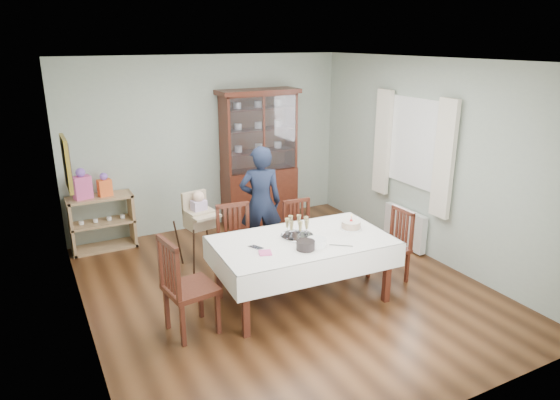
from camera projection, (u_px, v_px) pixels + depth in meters
floor at (284, 287)px, 6.15m from camera, size 5.00×5.00×0.00m
room_shell at (264, 144)px, 6.07m from camera, size 5.00×5.00×5.00m
dining_table at (302, 269)px, 5.75m from camera, size 2.06×1.25×0.76m
china_cabinet at (259, 156)px, 8.04m from camera, size 1.30×0.48×2.18m
sideboard at (102, 223)px, 7.18m from camera, size 0.90×0.38×0.80m
picture_frame at (66, 164)px, 5.34m from camera, size 0.04×0.48×0.58m
window at (415, 143)px, 6.91m from camera, size 0.04×1.02×1.22m
curtain_left at (444, 159)px, 6.39m from camera, size 0.07×0.30×1.55m
curtain_right at (383, 142)px, 7.43m from camera, size 0.07×0.30×1.55m
radiator at (405, 227)px, 7.27m from camera, size 0.10×0.80×0.55m
chair_far_left at (238, 261)px, 6.20m from camera, size 0.49×0.49×0.99m
chair_far_right at (301, 248)px, 6.63m from camera, size 0.43×0.43×0.90m
chair_end_left at (190, 304)px, 5.14m from camera, size 0.54×0.54×1.07m
chair_end_right at (389, 259)px, 6.28m from camera, size 0.42×0.42×0.92m
woman at (261, 203)px, 6.80m from camera, size 0.67×0.54×1.58m
high_chair at (200, 237)px, 6.64m from camera, size 0.53×0.53×1.04m
champagne_tray at (297, 231)px, 5.69m from camera, size 0.38×0.38×0.23m
birthday_cake at (351, 225)px, 5.94m from camera, size 0.26×0.26×0.18m
plate_stack_dark at (306, 245)px, 5.36m from camera, size 0.25×0.25×0.10m
plate_stack_white at (317, 242)px, 5.44m from camera, size 0.27×0.27×0.09m
napkin_stack at (265, 253)px, 5.27m from camera, size 0.16×0.16×0.02m
cutlery at (253, 248)px, 5.40m from camera, size 0.16×0.18×0.01m
cake_knife at (341, 246)px, 5.46m from camera, size 0.22×0.18×0.01m
gift_bag_pink at (82, 185)px, 6.88m from camera, size 0.27×0.20×0.44m
gift_bag_orange at (105, 186)px, 7.03m from camera, size 0.20×0.16×0.34m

